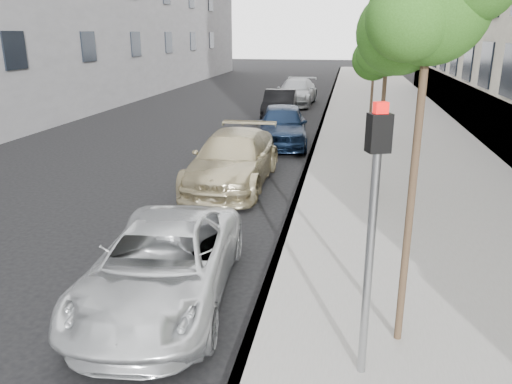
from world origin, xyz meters
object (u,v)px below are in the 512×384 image
(tree_far, at_px, (376,48))
(minivan, at_px, (163,264))
(tree_mid, at_px, (389,47))
(sedan_black, at_px, (280,105))
(tree_near, at_px, (433,5))
(sedan_blue, at_px, (282,125))
(signal_pole, at_px, (373,215))
(sedan_rear, at_px, (296,92))
(suv, at_px, (233,159))

(tree_far, bearing_deg, minivan, -106.49)
(tree_mid, distance_m, sedan_black, 13.43)
(tree_near, relative_size, minivan, 1.13)
(sedan_blue, bearing_deg, tree_near, -81.78)
(signal_pole, bearing_deg, minivan, 133.77)
(minivan, height_order, sedan_rear, sedan_rear)
(tree_near, relative_size, sedan_black, 1.19)
(tree_far, xyz_separation_m, signal_pole, (-0.54, -13.81, -1.43))
(tree_near, bearing_deg, suv, 119.02)
(signal_pole, distance_m, sedan_blue, 13.88)
(tree_near, height_order, sedan_blue, tree_near)
(minivan, bearing_deg, tree_near, -15.38)
(minivan, bearing_deg, tree_far, 68.00)
(tree_near, distance_m, sedan_rear, 24.85)
(signal_pole, bearing_deg, sedan_rear, 76.49)
(sedan_black, bearing_deg, sedan_blue, -84.73)
(signal_pole, distance_m, suv, 8.88)
(tree_near, distance_m, suv, 9.07)
(suv, bearing_deg, tree_mid, -10.17)
(tree_mid, height_order, sedan_black, tree_mid)
(signal_pole, bearing_deg, suv, 91.99)
(tree_far, height_order, sedan_rear, tree_far)
(suv, bearing_deg, minivan, -86.85)
(minivan, distance_m, sedan_black, 18.21)
(suv, distance_m, sedan_blue, 5.53)
(tree_far, distance_m, suv, 7.60)
(tree_far, bearing_deg, sedan_rear, 109.57)
(minivan, bearing_deg, sedan_rear, 85.31)
(signal_pole, height_order, sedan_blue, signal_pole)
(minivan, relative_size, sedan_black, 1.06)
(sedan_rear, bearing_deg, minivan, -86.43)
(tree_near, xyz_separation_m, minivan, (-3.66, 0.64, -3.83))
(tree_far, distance_m, minivan, 13.24)
(tree_mid, bearing_deg, signal_pole, -94.20)
(sedan_blue, distance_m, sedan_rear, 11.55)
(minivan, bearing_deg, suv, 87.53)
(tree_far, xyz_separation_m, minivan, (-3.66, -12.36, -3.01))
(sedan_blue, bearing_deg, tree_far, -1.49)
(tree_far, bearing_deg, sedan_blue, -175.04)
(tree_far, bearing_deg, sedan_black, 126.12)
(tree_near, height_order, signal_pole, tree_near)
(minivan, relative_size, sedan_rear, 0.88)
(tree_near, bearing_deg, sedan_rear, 99.36)
(sedan_black, bearing_deg, signal_pole, -82.67)
(signal_pole, bearing_deg, sedan_blue, 80.28)
(tree_near, xyz_separation_m, tree_mid, (0.00, 6.50, -0.62))
(tree_far, bearing_deg, tree_mid, -90.00)
(tree_mid, bearing_deg, sedan_blue, 118.17)
(tree_far, relative_size, sedan_rear, 0.82)
(sedan_black, bearing_deg, sedan_rear, 83.80)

